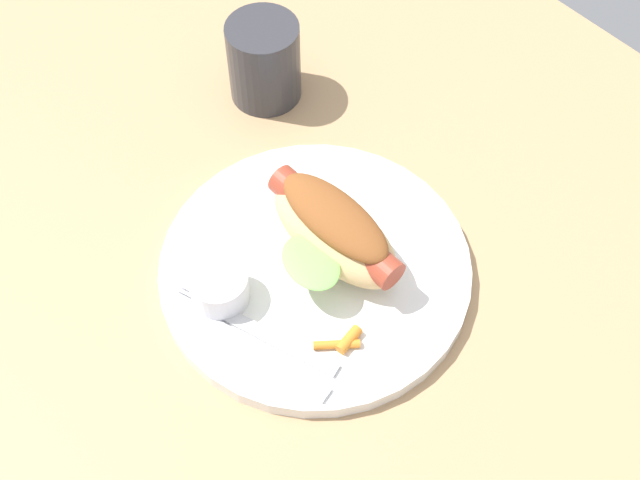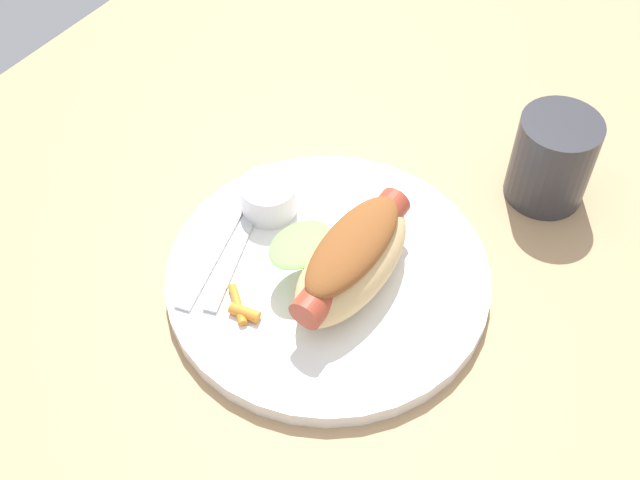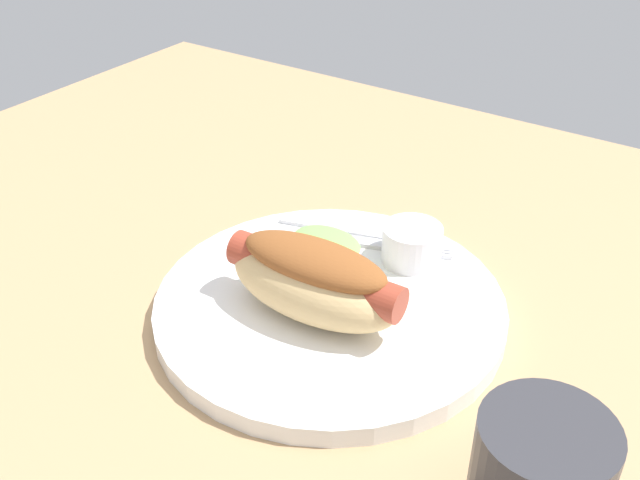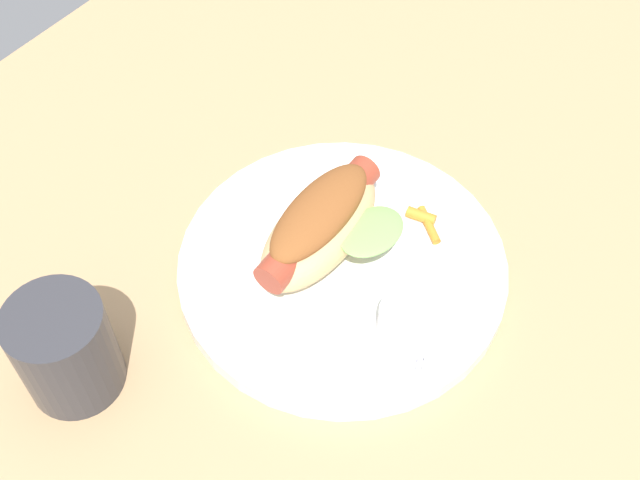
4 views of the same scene
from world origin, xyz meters
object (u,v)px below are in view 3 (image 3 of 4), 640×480
sauce_ramekin (409,243)px  fork (360,242)px  knife (350,230)px  hot_dog (314,278)px  carrot_garnish (279,245)px  plate (333,303)px

sauce_ramekin → fork: size_ratio=0.34×
fork → knife: bearing=125.1°
hot_dog → carrot_garnish: bearing=141.6°
plate → sauce_ramekin: size_ratio=5.48×
hot_dog → fork: hot_dog is taller
fork → carrot_garnish: bearing=-159.2°
hot_dog → carrot_garnish: size_ratio=3.48×
hot_dog → fork: size_ratio=0.96×
knife → hot_dog: bearing=-86.4°
carrot_garnish → plate: bearing=158.8°
hot_dog → sauce_ramekin: (-2.43, -10.50, -1.69)cm
fork → plate: bearing=-93.9°
hot_dog → sauce_ramekin: hot_dog is taller
sauce_ramekin → knife: sauce_ramekin is taller
hot_dog → plate: bearing=89.4°
fork → carrot_garnish: (5.42, 4.59, 0.24)cm
fork → carrot_garnish: size_ratio=3.65×
sauce_ramekin → fork: bearing=3.7°
sauce_ramekin → carrot_garnish: bearing=26.0°
plate → carrot_garnish: carrot_garnish is taller
plate → sauce_ramekin: 8.52cm
plate → sauce_ramekin: bearing=-107.7°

